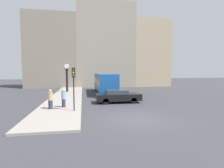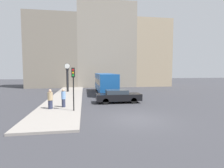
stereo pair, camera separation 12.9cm
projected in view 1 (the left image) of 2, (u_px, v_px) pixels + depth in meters
ground_plane at (138, 119)px, 11.95m from camera, size 120.00×120.00×0.00m
sidewalk_corner at (66, 97)px, 21.36m from camera, size 3.72×25.06×0.15m
building_row at (101, 50)px, 35.92m from camera, size 28.97×5.00×16.78m
sedan_car at (118, 96)px, 18.07m from camera, size 4.59×1.82×1.34m
bus_distant at (105, 82)px, 25.57m from camera, size 2.41×9.57×2.86m
traffic_light_near at (74, 80)px, 13.60m from camera, size 0.26×0.24×3.39m
street_clock at (67, 78)px, 26.10m from camera, size 0.81×0.43×4.23m
pedestrian_blue_stripe at (64, 98)px, 15.08m from camera, size 0.36×0.36×1.59m
pedestrian_tan_coat at (50, 99)px, 14.40m from camera, size 0.41×0.41×1.62m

